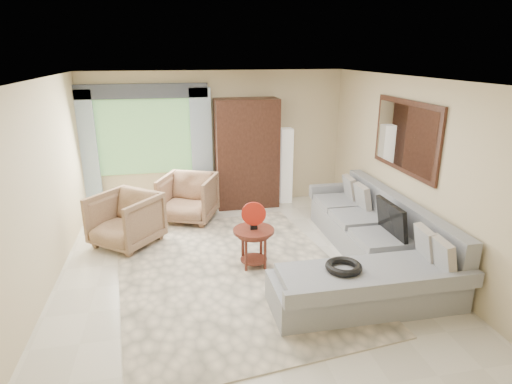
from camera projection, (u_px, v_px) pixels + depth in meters
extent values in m
plane|color=silver|center=(243.00, 272.00, 5.95)|extent=(6.00, 6.00, 0.00)
cube|color=beige|center=(232.00, 273.00, 5.92)|extent=(3.45, 4.33, 0.02)
cube|color=gray|center=(363.00, 233.00, 6.73)|extent=(0.90, 2.40, 0.40)
cube|color=gray|center=(366.00, 291.00, 5.11)|extent=(2.30, 0.80, 0.40)
cube|color=gray|center=(399.00, 214.00, 6.29)|extent=(0.20, 3.20, 0.50)
cube|color=gray|center=(334.00, 190.00, 7.83)|extent=(0.90, 0.16, 0.22)
cube|color=gray|center=(387.00, 289.00, 4.60)|extent=(2.30, 0.10, 0.18)
cube|color=black|center=(392.00, 219.00, 5.91)|extent=(0.14, 0.74, 0.48)
torus|color=black|center=(344.00, 267.00, 4.97)|extent=(0.43, 0.43, 0.09)
cylinder|color=#451D12|center=(254.00, 231.00, 5.94)|extent=(0.58, 0.58, 0.04)
cylinder|color=#451D12|center=(254.00, 250.00, 6.03)|extent=(0.38, 0.38, 0.52)
cylinder|color=#B12011|center=(254.00, 214.00, 5.86)|extent=(0.34, 0.11, 0.34)
imported|color=#8D714D|center=(126.00, 220.00, 6.69)|extent=(1.28, 1.28, 0.84)
imported|color=#A07257|center=(188.00, 198.00, 7.69)|extent=(1.18, 1.20, 0.84)
imported|color=#999999|center=(117.00, 206.00, 7.70)|extent=(0.51, 0.45, 0.54)
cube|color=black|center=(247.00, 154.00, 8.26)|extent=(1.20, 0.55, 2.10)
cube|color=silver|center=(286.00, 166.00, 8.56)|extent=(0.24, 0.24, 1.50)
cube|color=#669E59|center=(145.00, 137.00, 8.02)|extent=(1.80, 0.04, 1.40)
cube|color=#9EB7CC|center=(87.00, 154.00, 7.82)|extent=(0.40, 0.08, 2.30)
cube|color=#9EB7CC|center=(202.00, 149.00, 8.22)|extent=(0.40, 0.08, 2.30)
cube|color=#1E232D|center=(141.00, 91.00, 7.69)|extent=(2.40, 0.12, 0.26)
cube|color=black|center=(406.00, 137.00, 6.20)|extent=(0.04, 1.70, 1.05)
cube|color=white|center=(404.00, 137.00, 6.19)|extent=(0.02, 1.54, 0.90)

